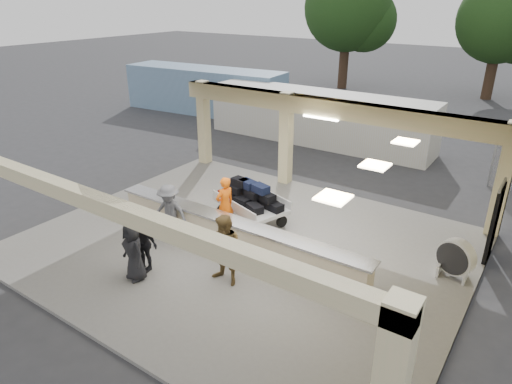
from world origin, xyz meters
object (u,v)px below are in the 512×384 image
Objects in this scene: baggage_counter at (233,236)px; passenger_a at (226,251)px; drum_fan at (456,257)px; passenger_d at (134,251)px; container_white at (318,117)px; luggage_cart at (251,199)px; container_blue at (205,90)px; passenger_c at (169,213)px; baggage_handler at (225,205)px; passenger_b at (143,242)px.

passenger_a is (0.77, -1.32, 0.43)m from baggage_counter.
drum_fan is at bearing 21.95° from baggage_counter.
container_white is at bearing 111.54° from passenger_d.
luggage_cart is 0.25× the size of container_blue.
passenger_c is at bearing 122.88° from passenger_d.
passenger_a is at bearing -59.68° from baggage_counter.
baggage_counter is 2.02m from passenger_c.
container_white is (-1.16, 11.41, 0.25)m from passenger_c.
luggage_cart is at bearing -177.35° from baggage_handler.
baggage_handler is 0.16× the size of container_white.
container_blue reaches higher than drum_fan.
passenger_d is at bearing -79.03° from luggage_cart.
baggage_counter is 0.80× the size of container_blue.
container_white reaches higher than passenger_a.
container_blue is at bearing 112.34° from passenger_c.
container_white is at bearing 105.79° from baggage_counter.
baggage_counter is 5.17× the size of passenger_d.
luggage_cart is 1.48× the size of baggage_handler.
passenger_d is at bearing -85.37° from passenger_c.
passenger_b is at bearing -129.46° from drum_fan.
luggage_cart is (-0.70, 1.84, 0.26)m from baggage_counter.
passenger_d reaches higher than drum_fan.
passenger_c is 1.09× the size of passenger_d.
baggage_counter is 4.46× the size of passenger_a.
passenger_a is 0.18× the size of container_blue.
drum_fan is 7.78m from passenger_c.
passenger_c is 0.17× the size of container_blue.
drum_fan is at bearing 5.61° from passenger_c.
passenger_b is 17.83m from container_blue.
baggage_handler is 2.89m from passenger_b.
container_blue is (-10.97, 10.64, 0.49)m from luggage_cart.
luggage_cart is 6.10m from drum_fan.
drum_fan is 0.61× the size of passenger_c.
passenger_b is at bearing -82.96° from container_white.
luggage_cart is 1.50× the size of passenger_c.
baggage_handler is at bearing 79.10° from passenger_b.
passenger_c is 2.08m from passenger_d.
baggage_counter is 2.49m from passenger_b.
passenger_a is 18.59m from container_blue.
drum_fan is 0.60× the size of baggage_handler.
drum_fan is at bearing -46.37° from container_white.
passenger_c is at bearing -165.03° from baggage_counter.
container_white is at bearing 95.55° from passenger_b.
baggage_handler is at bearing -78.42° from container_white.
container_white is at bearing -153.62° from baggage_handler.
container_white is (-1.72, 12.95, 0.31)m from passenger_b.
baggage_handler is at bearing 98.14° from passenger_d.
passenger_a is at bearing 16.93° from passenger_b.
passenger_b is 1.64m from passenger_c.
passenger_d is at bearing -116.55° from baggage_counter.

